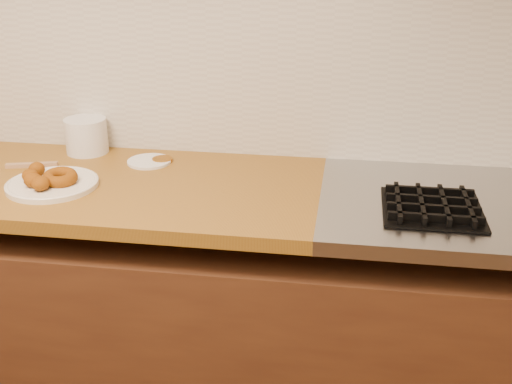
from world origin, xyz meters
TOP-DOWN VIEW (x-y plane):
  - wall_back at (0.00, 2.00)m, footprint 4.00×0.02m
  - base_cabinet at (0.00, 1.69)m, footprint 3.60×0.60m
  - backsplash at (0.00, 1.99)m, footprint 3.60×0.02m
  - donut_plate at (-0.27, 1.61)m, footprint 0.26×0.26m
  - ring_donut at (-0.24, 1.61)m, footprint 0.14×0.14m
  - fried_dough_chunks at (-0.31, 1.59)m, footprint 0.12×0.16m
  - plastic_tub at (-0.29, 1.92)m, footprint 0.16×0.16m
  - tub_lid at (-0.05, 1.85)m, footprint 0.18×0.18m
  - brass_jar_lid at (-0.02, 1.87)m, footprint 0.08×0.08m
  - wooden_utensil at (-0.41, 1.76)m, footprint 0.16×0.06m

SIDE VIEW (x-z plane):
  - base_cabinet at x=0.00m, z-range 0.00..0.77m
  - tub_lid at x=-0.05m, z-range 0.90..0.91m
  - brass_jar_lid at x=-0.02m, z-range 0.90..0.91m
  - wooden_utensil at x=-0.41m, z-range 0.90..0.91m
  - donut_plate at x=-0.27m, z-range 0.90..0.91m
  - ring_donut at x=-0.24m, z-range 0.91..0.95m
  - fried_dough_chunks at x=-0.31m, z-range 0.91..0.96m
  - plastic_tub at x=-0.29m, z-range 0.90..1.01m
  - backsplash at x=0.00m, z-range 0.90..1.50m
  - wall_back at x=0.00m, z-range 0.00..2.70m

